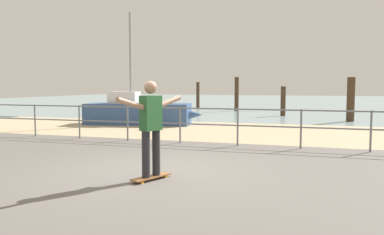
{
  "coord_description": "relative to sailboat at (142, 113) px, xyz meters",
  "views": [
    {
      "loc": [
        2.79,
        -6.63,
        1.65
      ],
      "look_at": [
        0.08,
        2.0,
        0.9
      ],
      "focal_mm": 35.87,
      "sensor_mm": 36.0,
      "label": 1
    }
  ],
  "objects": [
    {
      "name": "ground_plane",
      "position": [
        4.1,
        -9.18,
        -0.52
      ],
      "size": [
        24.0,
        10.0,
        0.04
      ],
      "primitive_type": "cube",
      "color": "#605B56",
      "rests_on": "ground"
    },
    {
      "name": "beach_strip",
      "position": [
        4.1,
        -1.18,
        -0.52
      ],
      "size": [
        24.0,
        6.0,
        0.04
      ],
      "primitive_type": "cube",
      "color": "tan",
      "rests_on": "ground"
    },
    {
      "name": "sea_surface",
      "position": [
        4.1,
        26.82,
        -0.52
      ],
      "size": [
        72.0,
        50.0,
        0.04
      ],
      "primitive_type": "cube",
      "color": "#849EA3",
      "rests_on": "ground"
    },
    {
      "name": "railing_fence",
      "position": [
        3.32,
        -4.58,
        0.18
      ],
      "size": [
        13.29,
        0.05,
        1.05
      ],
      "color": "slate",
      "rests_on": "ground"
    },
    {
      "name": "sailboat",
      "position": [
        0.0,
        0.0,
        0.0
      ],
      "size": [
        5.06,
        2.1,
        4.71
      ],
      "color": "#335184",
      "rests_on": "ground"
    },
    {
      "name": "skateboard",
      "position": [
        4.26,
        -8.78,
        -0.45
      ],
      "size": [
        0.5,
        0.81,
        0.08
      ],
      "color": "brown",
      "rests_on": "ground"
    },
    {
      "name": "skateboarder",
      "position": [
        4.26,
        -8.78,
        0.5
      ],
      "size": [
        0.66,
        1.36,
        1.65
      ],
      "color": "#26262B",
      "rests_on": "skateboard"
    },
    {
      "name": "groyne_post_0",
      "position": [
        -0.99,
        11.7,
        0.44
      ],
      "size": [
        0.24,
        0.24,
        1.92
      ],
      "primitive_type": "cylinder",
      "color": "#422D1E",
      "rests_on": "ground"
    },
    {
      "name": "groyne_post_1",
      "position": [
        2.2,
        9.81,
        0.59
      ],
      "size": [
        0.28,
        0.28,
        2.22
      ],
      "primitive_type": "cylinder",
      "color": "#422D1E",
      "rests_on": "ground"
    },
    {
      "name": "groyne_post_2",
      "position": [
        5.39,
        6.5,
        0.29
      ],
      "size": [
        0.27,
        0.27,
        1.62
      ],
      "primitive_type": "cylinder",
      "color": "#422D1E",
      "rests_on": "ground"
    },
    {
      "name": "groyne_post_3",
      "position": [
        8.57,
        4.08,
        0.5
      ],
      "size": [
        0.35,
        0.35,
        2.04
      ],
      "primitive_type": "cylinder",
      "color": "#422D1E",
      "rests_on": "ground"
    }
  ]
}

